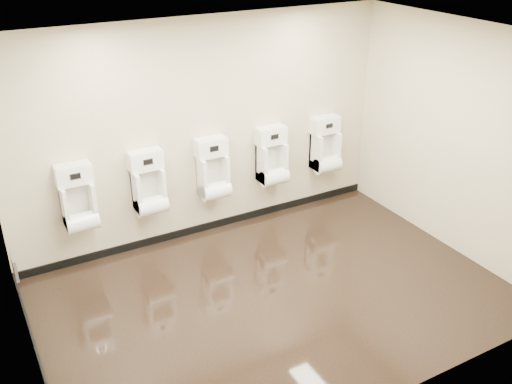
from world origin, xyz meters
The scene contains 15 objects.
ground centered at (0.00, 0.00, 0.00)m, with size 5.00×3.50×0.00m, color black.
ceiling centered at (0.00, 0.00, 2.80)m, with size 5.00×3.50×0.00m, color white.
back_wall centered at (0.00, 1.75, 1.40)m, with size 5.00×0.02×2.80m, color #BDB293.
front_wall centered at (0.00, -1.75, 1.40)m, with size 5.00×0.02×2.80m, color #BDB293.
left_wall centered at (-2.50, 0.00, 1.40)m, with size 0.02×3.50×2.80m, color #BDB293.
right_wall centered at (2.50, 0.00, 1.40)m, with size 0.02×3.50×2.80m, color #BDB293.
tile_overlay_left centered at (-2.50, 0.00, 1.40)m, with size 0.01×3.50×2.80m, color white.
skirting_back centered at (0.00, 1.74, 0.05)m, with size 5.00×0.02×0.10m, color black.
skirting_left centered at (-2.49, 0.00, 0.05)m, with size 0.02×3.50×0.10m, color black.
access_panel centered at (-2.48, 1.20, 0.50)m, with size 0.04×0.25×0.25m.
urinal_0 centered at (-1.67, 1.61, 0.87)m, with size 0.42×0.31×0.77m.
urinal_1 centered at (-0.83, 1.61, 0.87)m, with size 0.42×0.31×0.77m.
urinal_2 centered at (0.03, 1.61, 0.87)m, with size 0.42×0.31×0.77m.
urinal_3 centered at (0.89, 1.61, 0.87)m, with size 0.42×0.31×0.77m.
urinal_4 centered at (1.76, 1.61, 0.87)m, with size 0.42×0.31×0.77m.
Camera 1 is at (-2.70, -4.42, 3.83)m, focal length 40.00 mm.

